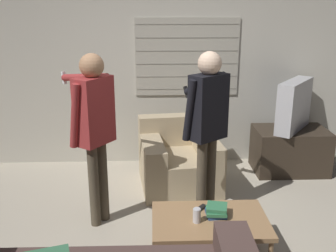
% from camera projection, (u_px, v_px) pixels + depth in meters
% --- Properties ---
extents(ground_plane, '(16.00, 16.00, 0.00)m').
position_uv_depth(ground_plane, '(171.00, 243.00, 3.65)').
color(ground_plane, '#B2A893').
extents(wall_back, '(5.20, 0.08, 2.55)m').
position_uv_depth(wall_back, '(165.00, 70.00, 5.20)').
color(wall_back, '#BCB7A8').
rests_on(wall_back, ground_plane).
extents(armchair_beige, '(0.99, 1.00, 0.79)m').
position_uv_depth(armchair_beige, '(179.00, 160.00, 4.75)').
color(armchair_beige, tan).
rests_on(armchair_beige, ground_plane).
extents(coffee_table, '(0.98, 0.63, 0.39)m').
position_uv_depth(coffee_table, '(210.00, 222.00, 3.33)').
color(coffee_table, '#9E754C').
rests_on(coffee_table, ground_plane).
extents(tv_stand, '(0.92, 0.59, 0.57)m').
position_uv_depth(tv_stand, '(290.00, 150.00, 5.14)').
color(tv_stand, '#33281E').
rests_on(tv_stand, ground_plane).
extents(tv, '(0.62, 0.73, 0.64)m').
position_uv_depth(tv, '(294.00, 105.00, 4.96)').
color(tv, '#B2B2B7').
rests_on(tv, tv_stand).
extents(person_left_standing, '(0.59, 0.76, 1.70)m').
position_uv_depth(person_left_standing, '(94.00, 120.00, 3.69)').
color(person_left_standing, '#4C4233').
rests_on(person_left_standing, ground_plane).
extents(person_right_standing, '(0.47, 0.79, 1.71)m').
position_uv_depth(person_right_standing, '(207.00, 116.00, 3.82)').
color(person_right_standing, '#4C4233').
rests_on(person_right_standing, ground_plane).
extents(book_stack, '(0.20, 0.20, 0.09)m').
position_uv_depth(book_stack, '(216.00, 211.00, 3.35)').
color(book_stack, '#284C89').
rests_on(book_stack, coffee_table).
extents(soda_can, '(0.07, 0.07, 0.13)m').
position_uv_depth(soda_can, '(197.00, 215.00, 3.25)').
color(soda_can, silver).
rests_on(soda_can, coffee_table).
extents(spare_remote, '(0.11, 0.12, 0.02)m').
position_uv_depth(spare_remote, '(201.00, 208.00, 3.46)').
color(spare_remote, black).
rests_on(spare_remote, coffee_table).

